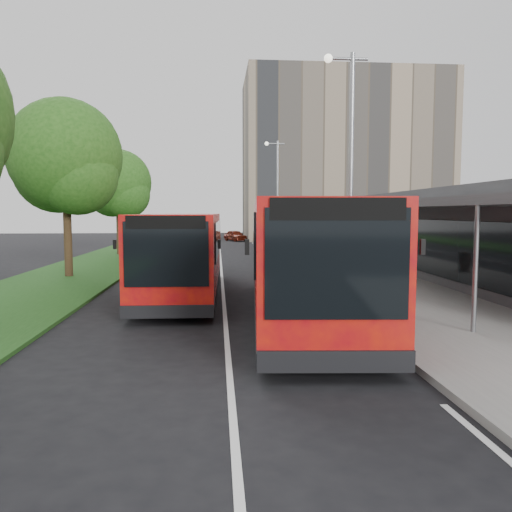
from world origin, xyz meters
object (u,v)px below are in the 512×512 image
Objects in this scene: bus_second at (184,253)px; car_near at (235,236)px; tree_far at (118,187)px; litter_bin at (329,263)px; bus_main at (303,259)px; lamp_post_near at (348,160)px; bollard at (294,249)px; lamp_post_far at (276,189)px; car_far at (211,234)px; tree_mid at (65,163)px.

bus_second is 34.38m from car_near.
tree_far reaches higher than litter_bin.
lamp_post_near is at bearing 54.55° from bus_main.
bollard is (-0.34, 8.68, -0.01)m from litter_bin.
lamp_post_near is 1.00× the size of lamp_post_far.
bus_second is 11.18× the size of litter_bin.
tree_far is 22.06m from lamp_post_near.
car_far is (-2.61, 4.50, -0.04)m from car_near.
lamp_post_near is 2.35× the size of car_near.
bus_main is at bearing -66.60° from tree_far.
bus_main is at bearing -94.85° from lamp_post_far.
car_near is at bearing -78.22° from car_far.
bollard is (0.64, -4.36, -4.11)m from lamp_post_far.
litter_bin is (0.98, 6.95, -4.10)m from lamp_post_near.
tree_far is at bearing -141.67° from car_near.
bus_second is at bearing -109.08° from car_far.
lamp_post_far is at bearing -94.69° from car_far.
lamp_post_near is at bearing -32.36° from tree_mid.
tree_far is 0.92× the size of lamp_post_far.
tree_mid reaches higher than car_near.
lamp_post_near is at bearing -98.02° from litter_bin.
tree_far is 23.46m from bus_main.
lamp_post_far is 2.45× the size of car_far.
litter_bin is (0.98, -13.05, -4.10)m from lamp_post_far.
car_far reaches higher than bollard.
lamp_post_near is 6.70m from bus_second.
bus_main is 12.54× the size of litter_bin.
lamp_post_near is 36.50m from car_near.
tree_mid is 15.29m from bollard.
lamp_post_far is 8.54× the size of litter_bin.
tree_mid is 13.61m from bus_main.
bus_second is at bearing -71.89° from tree_far.
bollard is 25.68m from car_far.
tree_mid is 8.65× the size of litter_bin.
bus_second is 38.74m from car_far.
lamp_post_near and lamp_post_far have the same top height.
tree_mid is 8.42m from bus_second.
car_near is at bearing 94.83° from bus_main.
tree_far is at bearing 135.02° from litter_bin.
bus_main is (9.24, -21.35, -3.05)m from tree_far.
tree_far reaches higher than bus_second.
lamp_post_far is at bearing -106.25° from car_near.
car_far is (-5.98, 33.74, -0.08)m from litter_bin.
bus_main reaches higher than litter_bin.
tree_far is 7.99× the size of bollard.
tree_far is 18.26m from bus_second.
bus_second is at bearing 134.67° from bus_main.
lamp_post_near is 2.45× the size of car_far.
bus_main is 5.61m from bus_second.
car_far is at bearing 74.20° from tree_far.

